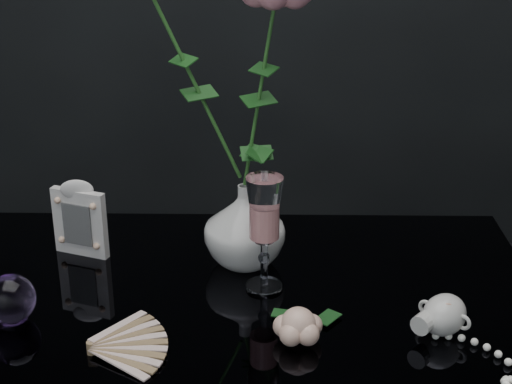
# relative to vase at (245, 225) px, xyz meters

# --- Properties ---
(vase) EXTENTS (0.17, 0.17, 0.14)m
(vase) POSITION_rel_vase_xyz_m (0.00, 0.00, 0.00)
(vase) COLOR silver
(vase) RESTS_ON table
(wine_glass) EXTENTS (0.07, 0.07, 0.19)m
(wine_glass) POSITION_rel_vase_xyz_m (0.03, -0.08, 0.02)
(wine_glass) COLOR white
(wine_glass) RESTS_ON table
(picture_frame) EXTENTS (0.12, 0.11, 0.14)m
(picture_frame) POSITION_rel_vase_xyz_m (-0.28, 0.03, -0.00)
(picture_frame) COLOR silver
(picture_frame) RESTS_ON table
(paperweight) EXTENTS (0.08, 0.08, 0.07)m
(paperweight) POSITION_rel_vase_xyz_m (-0.34, -0.18, -0.03)
(paperweight) COLOR #AA7ECD
(paperweight) RESTS_ON table
(paper_fan) EXTENTS (0.24, 0.20, 0.02)m
(paper_fan) POSITION_rel_vase_xyz_m (-0.20, -0.27, -0.06)
(paper_fan) COLOR #FFEBCB
(paper_fan) RESTS_ON table
(loose_rose) EXTENTS (0.17, 0.19, 0.05)m
(loose_rose) POSITION_rel_vase_xyz_m (0.08, -0.23, -0.04)
(loose_rose) COLOR #FFBFA4
(loose_rose) RESTS_ON table
(pearl_jar) EXTENTS (0.29, 0.29, 0.06)m
(pearl_jar) POSITION_rel_vase_xyz_m (0.29, -0.20, -0.04)
(pearl_jar) COLOR silver
(pearl_jar) RESTS_ON table
(roses) EXTENTS (0.28, 0.12, 0.41)m
(roses) POSITION_rel_vase_xyz_m (-0.03, 0.00, 0.28)
(roses) COLOR beige
(roses) RESTS_ON vase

